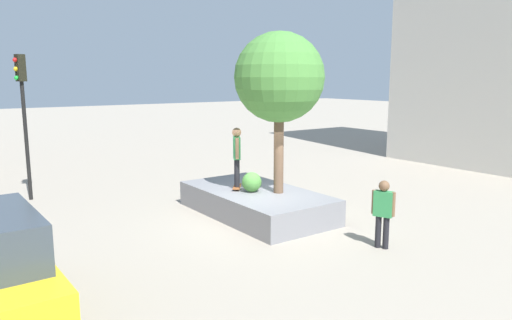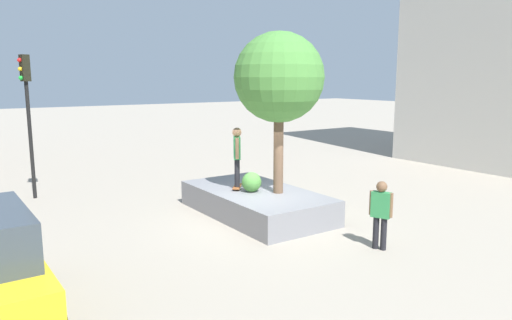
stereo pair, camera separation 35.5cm
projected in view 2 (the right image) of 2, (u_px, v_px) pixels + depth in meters
ground_plane at (258, 219)px, 13.68m from camera, size 120.00×120.00×0.00m
planter_ledge at (256, 202)px, 14.11m from camera, size 4.78×2.55×0.73m
plaza_tree at (279, 78)px, 13.20m from camera, size 2.51×2.51×4.52m
boxwood_shrub at (252, 182)px, 13.82m from camera, size 0.57×0.57×0.57m
skateboard at (237, 187)px, 14.27m from camera, size 0.76×0.66×0.07m
skateboarder at (237, 153)px, 14.09m from camera, size 0.53×0.41×1.75m
traffic_light_corner at (27, 102)px, 15.56m from camera, size 0.33×0.37×4.73m
bystander_watching at (381, 210)px, 11.15m from camera, size 0.51×0.35×1.63m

